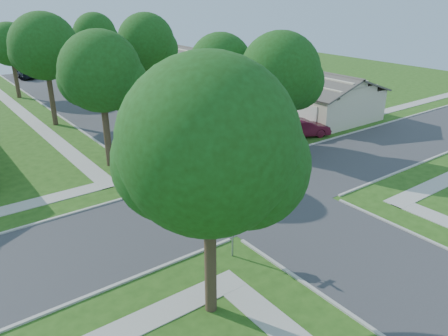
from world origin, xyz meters
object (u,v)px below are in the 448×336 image
Objects in this scene: tree_e_mid at (147,44)px; car_curb_east at (108,92)px; tree_w_mid at (45,49)px; tree_e_near at (221,68)px; tree_sw_corner at (210,153)px; car_driveway at (303,128)px; house_ne_near at (302,96)px; stop_sign_sw at (233,216)px; house_ne_far at (199,71)px; tree_w_far at (11,46)px; car_curb_west at (24,72)px; tree_e_far at (95,36)px; tree_ne_corner at (280,76)px; stop_sign_ne at (256,127)px; tree_w_near at (101,75)px.

tree_e_mid is 2.50× the size of car_curb_east.
tree_w_mid is (-9.40, 0.00, 0.24)m from tree_e_mid.
tree_e_near is 0.90× the size of tree_e_mid.
tree_e_mid is 30.54m from tree_sw_corner.
house_ne_near is at bearing -23.47° from car_driveway.
car_driveway is (15.13, 10.21, -1.31)m from stop_sign_sw.
house_ne_far is 24.14m from car_driveway.
tree_w_far is at bearing 90.05° from tree_w_mid.
tree_w_mid reaches higher than tree_e_near.
car_curb_west is at bearing 103.58° from tree_e_mid.
stop_sign_sw is 17.04m from tree_e_near.
tree_w_far is 1.83× the size of car_driveway.
tree_e_far is (0.00, 25.00, 0.34)m from tree_e_near.
tree_ne_corner is 0.64× the size of house_ne_far.
stop_sign_ne is 0.81× the size of car_curb_east.
stop_sign_ne is 0.68× the size of car_driveway.
tree_e_mid reaches higher than car_curb_west.
house_ne_far reaches higher than car_curb_east.
tree_sw_corner is 29.92m from house_ne_near.
stop_sign_ne is at bearing -150.86° from house_ne_near.
house_ne_near is 3.70× the size of car_curb_east.
stop_sign_sw is at bearing -142.82° from house_ne_near.
tree_e_near is at bearing 89.32° from stop_sign_ne.
tree_ne_corner reaches higher than house_ne_far.
stop_sign_sw is 0.36× the size of tree_e_near.
tree_e_far reaches higher than stop_sign_sw.
tree_e_far is 0.64× the size of house_ne_near.
stop_sign_ne is 12.94m from house_ne_near.
house_ne_far is at bearing -13.64° from tree_w_far.
tree_w_mid is 22.37m from car_driveway.
tree_sw_corner reaches higher than tree_ne_corner.
tree_ne_corner is at bearing -69.72° from tree_w_far.
tree_w_mid reaches higher than tree_sw_corner.
house_ne_near reaches higher than stop_sign_sw.
tree_e_near is 20.12m from tree_sw_corner.
car_curb_west is (3.44, 24.66, -5.75)m from tree_w_mid.
tree_w_far reaches higher than stop_sign_sw.
car_curb_east is at bearing 93.70° from stop_sign_ne.
tree_ne_corner is at bearing 99.10° from car_curb_west.
tree_e_mid reaches higher than tree_e_far.
car_curb_west is (3.44, 36.66, -5.38)m from tree_w_near.
car_driveway is at bearing 104.92° from car_curb_west.
tree_e_mid reaches higher than stop_sign_ne.
tree_sw_corner is 1.10× the size of tree_ne_corner.
house_ne_near is at bearing 37.52° from tree_sw_corner.
stop_sign_sw is 0.22× the size of house_ne_near.
house_ne_near reaches higher than car_curb_west.
tree_w_far is (-0.01, 25.00, -0.61)m from tree_w_near.
car_curb_east is 18.33m from car_curb_west.
car_curb_west is at bearing 86.03° from stop_sign_sw.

